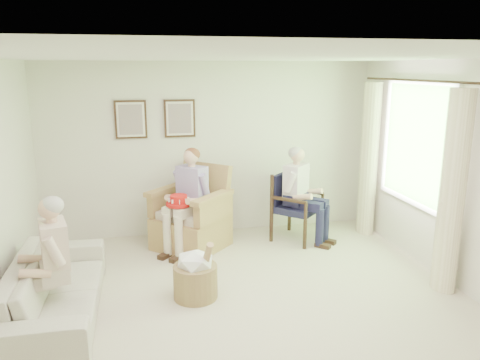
{
  "coord_description": "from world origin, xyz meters",
  "views": [
    {
      "loc": [
        -1.03,
        -4.18,
        2.51
      ],
      "look_at": [
        0.24,
        1.72,
        1.05
      ],
      "focal_mm": 35.0,
      "sensor_mm": 36.0,
      "label": 1
    }
  ],
  "objects_px": {
    "person_sofa": "(50,255)",
    "red_hat": "(179,201)",
    "sofa": "(56,288)",
    "hatbox": "(196,274)",
    "wood_armchair": "(295,203)",
    "person_wicker": "(191,192)",
    "wicker_armchair": "(191,221)",
    "person_dark": "(300,188)"
  },
  "relations": [
    {
      "from": "person_sofa",
      "to": "red_hat",
      "type": "xyz_separation_m",
      "value": [
        1.38,
        1.51,
        0.03
      ]
    },
    {
      "from": "sofa",
      "to": "person_sofa",
      "type": "height_order",
      "value": "person_sofa"
    },
    {
      "from": "sofa",
      "to": "hatbox",
      "type": "height_order",
      "value": "hatbox"
    },
    {
      "from": "wood_armchair",
      "to": "red_hat",
      "type": "bearing_deg",
      "value": 145.51
    },
    {
      "from": "hatbox",
      "to": "red_hat",
      "type": "bearing_deg",
      "value": 92.73
    },
    {
      "from": "person_wicker",
      "to": "red_hat",
      "type": "distance_m",
      "value": 0.23
    },
    {
      "from": "person_wicker",
      "to": "red_hat",
      "type": "bearing_deg",
      "value": -100.8
    },
    {
      "from": "person_wicker",
      "to": "hatbox",
      "type": "xyz_separation_m",
      "value": [
        -0.12,
        -1.41,
        -0.56
      ]
    },
    {
      "from": "sofa",
      "to": "wood_armchair",
      "type": "bearing_deg",
      "value": -61.63
    },
    {
      "from": "person_sofa",
      "to": "wicker_armchair",
      "type": "bearing_deg",
      "value": 125.01
    },
    {
      "from": "sofa",
      "to": "hatbox",
      "type": "xyz_separation_m",
      "value": [
        1.44,
        0.1,
        -0.03
      ]
    },
    {
      "from": "wicker_armchair",
      "to": "wood_armchair",
      "type": "height_order",
      "value": "wicker_armchair"
    },
    {
      "from": "wicker_armchair",
      "to": "person_dark",
      "type": "height_order",
      "value": "person_dark"
    },
    {
      "from": "wood_armchair",
      "to": "person_sofa",
      "type": "distance_m",
      "value": 3.64
    },
    {
      "from": "person_sofa",
      "to": "person_dark",
      "type": "bearing_deg",
      "value": 104.1
    },
    {
      "from": "wicker_armchair",
      "to": "wood_armchair",
      "type": "bearing_deg",
      "value": 45.47
    },
    {
      "from": "person_wicker",
      "to": "hatbox",
      "type": "relative_size",
      "value": 1.96
    },
    {
      "from": "hatbox",
      "to": "person_wicker",
      "type": "bearing_deg",
      "value": 85.13
    },
    {
      "from": "sofa",
      "to": "wicker_armchair",
      "type": "bearing_deg",
      "value": -43.34
    },
    {
      "from": "person_wicker",
      "to": "person_sofa",
      "type": "height_order",
      "value": "person_wicker"
    },
    {
      "from": "wood_armchair",
      "to": "hatbox",
      "type": "relative_size",
      "value": 1.36
    },
    {
      "from": "person_wicker",
      "to": "sofa",
      "type": "bearing_deg",
      "value": -92.07
    },
    {
      "from": "person_sofa",
      "to": "red_hat",
      "type": "height_order",
      "value": "person_sofa"
    },
    {
      "from": "person_sofa",
      "to": "red_hat",
      "type": "distance_m",
      "value": 2.05
    },
    {
      "from": "person_dark",
      "to": "hatbox",
      "type": "height_order",
      "value": "person_dark"
    },
    {
      "from": "person_dark",
      "to": "person_sofa",
      "type": "height_order",
      "value": "person_dark"
    },
    {
      "from": "red_hat",
      "to": "sofa",
      "type": "bearing_deg",
      "value": -135.13
    },
    {
      "from": "wood_armchair",
      "to": "red_hat",
      "type": "xyz_separation_m",
      "value": [
        -1.76,
        -0.32,
        0.22
      ]
    },
    {
      "from": "person_wicker",
      "to": "person_sofa",
      "type": "distance_m",
      "value": 2.27
    },
    {
      "from": "person_sofa",
      "to": "wood_armchair",
      "type": "bearing_deg",
      "value": 106.36
    },
    {
      "from": "person_dark",
      "to": "hatbox",
      "type": "bearing_deg",
      "value": 175.44
    },
    {
      "from": "person_sofa",
      "to": "hatbox",
      "type": "height_order",
      "value": "person_sofa"
    },
    {
      "from": "person_dark",
      "to": "person_sofa",
      "type": "relative_size",
      "value": 1.08
    },
    {
      "from": "wood_armchair",
      "to": "person_wicker",
      "type": "relative_size",
      "value": 0.69
    },
    {
      "from": "sofa",
      "to": "person_dark",
      "type": "xyz_separation_m",
      "value": [
        3.14,
        1.53,
        0.5
      ]
    },
    {
      "from": "person_wicker",
      "to": "person_dark",
      "type": "distance_m",
      "value": 1.58
    },
    {
      "from": "person_sofa",
      "to": "hatbox",
      "type": "xyz_separation_m",
      "value": [
        1.44,
        0.23,
        -0.45
      ]
    },
    {
      "from": "red_hat",
      "to": "person_wicker",
      "type": "bearing_deg",
      "value": 35.16
    },
    {
      "from": "sofa",
      "to": "person_dark",
      "type": "bearing_deg",
      "value": -63.97
    },
    {
      "from": "person_wicker",
      "to": "hatbox",
      "type": "distance_m",
      "value": 1.52
    },
    {
      "from": "red_hat",
      "to": "hatbox",
      "type": "relative_size",
      "value": 0.47
    },
    {
      "from": "wood_armchair",
      "to": "hatbox",
      "type": "xyz_separation_m",
      "value": [
        -1.7,
        -1.6,
        -0.26
      ]
    }
  ]
}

